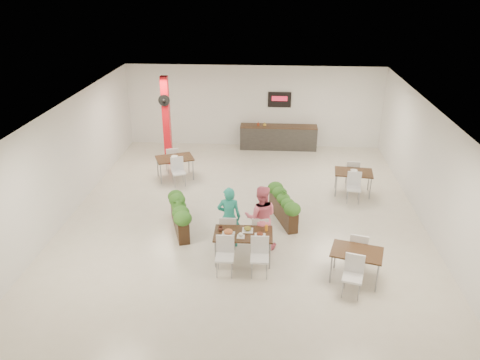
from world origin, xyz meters
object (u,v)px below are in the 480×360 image
at_px(red_column, 167,120).
at_px(diner_woman, 261,217).
at_px(service_counter, 278,137).
at_px(main_table, 243,237).
at_px(side_table_b, 353,175).
at_px(planter_right, 283,204).
at_px(diner_man, 229,217).
at_px(side_table_c, 356,256).
at_px(planter_left, 179,213).
at_px(side_table_a, 175,161).

bearing_deg(red_column, diner_woman, -57.25).
xyz_separation_m(service_counter, main_table, (-0.90, -7.98, 0.14)).
bearing_deg(main_table, side_table_b, 51.10).
xyz_separation_m(diner_woman, planter_right, (0.59, 1.45, -0.36)).
relative_size(red_column, side_table_b, 1.93).
bearing_deg(diner_man, red_column, -64.67).
bearing_deg(service_counter, side_table_c, -78.81).
xyz_separation_m(diner_man, planter_left, (-1.42, 0.73, -0.32)).
xyz_separation_m(planter_right, side_table_b, (2.21, 1.88, 0.14)).
bearing_deg(diner_man, side_table_a, -62.94).
height_order(main_table, side_table_c, same).
bearing_deg(diner_woman, red_column, -58.33).
height_order(red_column, side_table_b, red_column).
height_order(main_table, diner_woman, diner_woman).
height_order(service_counter, planter_right, service_counter).
xyz_separation_m(red_column, service_counter, (4.00, 1.86, -1.15)).
distance_m(diner_woman, side_table_a, 5.12).
bearing_deg(service_counter, planter_left, -112.28).
height_order(main_table, planter_left, planter_left).
bearing_deg(planter_right, side_table_a, 143.31).
bearing_deg(side_table_c, diner_man, 172.35).
relative_size(red_column, side_table_c, 1.91).
bearing_deg(service_counter, side_table_b, -59.88).
bearing_deg(red_column, planter_left, -74.69).
bearing_deg(service_counter, diner_woman, -93.80).
height_order(service_counter, side_table_c, service_counter).
height_order(diner_man, planter_left, diner_man).
bearing_deg(side_table_c, side_table_b, 97.56).
bearing_deg(side_table_b, planter_left, -146.54).
relative_size(side_table_a, side_table_c, 0.99).
bearing_deg(side_table_c, planter_left, 170.93).
relative_size(red_column, side_table_a, 1.93).
bearing_deg(main_table, diner_woman, 57.98).
bearing_deg(side_table_c, main_table, -177.90).
distance_m(diner_woman, planter_left, 2.36).
relative_size(planter_right, side_table_c, 1.02).
relative_size(service_counter, side_table_c, 1.79).
height_order(red_column, diner_woman, red_column).
bearing_deg(planter_right, side_table_b, 40.34).
bearing_deg(side_table_a, red_column, 88.42).
relative_size(planter_left, side_table_b, 1.06).
distance_m(diner_man, side_table_b, 4.91).
relative_size(side_table_a, side_table_b, 1.00).
relative_size(main_table, planter_right, 0.96).
bearing_deg(planter_right, side_table_c, -59.57).
xyz_separation_m(main_table, diner_woman, (0.41, 0.65, 0.21)).
bearing_deg(side_table_c, red_column, 145.54).
relative_size(service_counter, side_table_b, 1.81).
relative_size(main_table, planter_left, 0.94).
bearing_deg(planter_left, diner_woman, -18.18).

